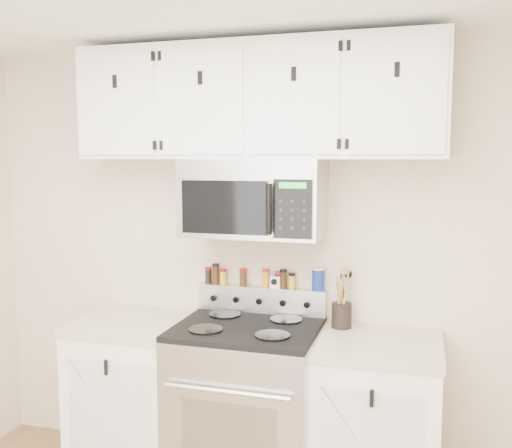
{
  "coord_description": "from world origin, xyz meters",
  "views": [
    {
      "loc": [
        0.88,
        -1.43,
        1.84
      ],
      "look_at": [
        0.04,
        1.45,
        1.5
      ],
      "focal_mm": 40.0,
      "sensor_mm": 36.0,
      "label": 1
    }
  ],
  "objects": [
    {
      "name": "spice_jar_0",
      "position": [
        -0.33,
        1.71,
        1.15
      ],
      "size": [
        0.04,
        0.04,
        0.1
      ],
      "color": "black",
      "rests_on": "range"
    },
    {
      "name": "base_cabinet_right",
      "position": [
        0.69,
        1.45,
        0.46
      ],
      "size": [
        0.64,
        0.62,
        0.92
      ],
      "color": "white",
      "rests_on": "floor"
    },
    {
      "name": "range",
      "position": [
        0.0,
        1.43,
        0.49
      ],
      "size": [
        0.76,
        0.65,
        1.1
      ],
      "color": "#B7B7BA",
      "rests_on": "floor"
    },
    {
      "name": "spice_jar_5",
      "position": [
        0.1,
        1.71,
        1.15
      ],
      "size": [
        0.04,
        0.04,
        0.1
      ],
      "color": "black",
      "rests_on": "range"
    },
    {
      "name": "spice_jar_7",
      "position": [
        0.18,
        1.71,
        1.15
      ],
      "size": [
        0.04,
        0.04,
        0.09
      ],
      "color": "gold",
      "rests_on": "range"
    },
    {
      "name": "upper_cabinets",
      "position": [
        -0.0,
        1.58,
        2.15
      ],
      "size": [
        2.0,
        0.35,
        0.62
      ],
      "color": "white",
      "rests_on": "back_wall"
    },
    {
      "name": "spice_jar_6",
      "position": [
        0.13,
        1.71,
        1.16
      ],
      "size": [
        0.04,
        0.04,
        0.11
      ],
      "color": "#3A230E",
      "rests_on": "range"
    },
    {
      "name": "spice_jar_2",
      "position": [
        -0.24,
        1.71,
        1.15
      ],
      "size": [
        0.04,
        0.04,
        0.09
      ],
      "color": "gold",
      "rests_on": "range"
    },
    {
      "name": "spice_jar_3",
      "position": [
        -0.11,
        1.71,
        1.15
      ],
      "size": [
        0.04,
        0.04,
        0.1
      ],
      "color": "#41250F",
      "rests_on": "range"
    },
    {
      "name": "salt_canister",
      "position": [
        0.33,
        1.71,
        1.16
      ],
      "size": [
        0.07,
        0.07,
        0.13
      ],
      "color": "navy",
      "rests_on": "range"
    },
    {
      "name": "utensil_crock",
      "position": [
        0.48,
        1.63,
        1.0
      ],
      "size": [
        0.11,
        0.11,
        0.32
      ],
      "color": "black",
      "rests_on": "base_cabinet_right"
    },
    {
      "name": "back_wall",
      "position": [
        0.0,
        1.75,
        1.25
      ],
      "size": [
        3.5,
        0.01,
        2.5
      ],
      "primitive_type": "cube",
      "color": "#BBAB8C",
      "rests_on": "floor"
    },
    {
      "name": "microwave",
      "position": [
        0.0,
        1.55,
        1.63
      ],
      "size": [
        0.76,
        0.44,
        0.42
      ],
      "color": "#9E9EA3",
      "rests_on": "back_wall"
    },
    {
      "name": "spice_jar_1",
      "position": [
        -0.29,
        1.71,
        1.16
      ],
      "size": [
        0.04,
        0.04,
        0.12
      ],
      "color": "#3C240E",
      "rests_on": "range"
    },
    {
      "name": "base_cabinet_left",
      "position": [
        -0.69,
        1.45,
        0.46
      ],
      "size": [
        0.64,
        0.62,
        0.92
      ],
      "color": "white",
      "rests_on": "floor"
    },
    {
      "name": "kitchen_timer",
      "position": [
        0.08,
        1.71,
        1.13
      ],
      "size": [
        0.07,
        0.06,
        0.07
      ],
      "primitive_type": "cube",
      "rotation": [
        0.0,
        0.0,
        0.18
      ],
      "color": "white",
      "rests_on": "range"
    },
    {
      "name": "spice_jar_4",
      "position": [
        0.02,
        1.71,
        1.15
      ],
      "size": [
        0.04,
        0.04,
        0.11
      ],
      "color": "orange",
      "rests_on": "range"
    }
  ]
}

